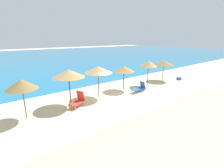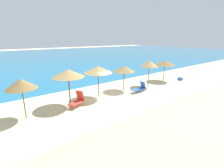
# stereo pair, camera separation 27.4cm
# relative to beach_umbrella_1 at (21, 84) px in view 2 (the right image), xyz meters

# --- Properties ---
(ground_plane) EXTENTS (160.00, 160.00, 0.00)m
(ground_plane) POSITION_rel_beach_umbrella_1_xyz_m (6.96, -1.12, -2.42)
(ground_plane) COLOR beige
(sea_water) EXTENTS (160.00, 66.16, 0.01)m
(sea_water) POSITION_rel_beach_umbrella_1_xyz_m (6.96, 37.13, -2.42)
(sea_water) COLOR #1E6B93
(sea_water) RESTS_ON ground_plane
(beach_umbrella_1) EXTENTS (1.99, 1.99, 2.77)m
(beach_umbrella_1) POSITION_rel_beach_umbrella_1_xyz_m (0.00, 0.00, 0.00)
(beach_umbrella_1) COLOR brown
(beach_umbrella_1) RESTS_ON ground_plane
(beach_umbrella_2) EXTENTS (2.50, 2.50, 2.94)m
(beach_umbrella_2) POSITION_rel_beach_umbrella_1_xyz_m (3.34, 0.28, 0.21)
(beach_umbrella_2) COLOR brown
(beach_umbrella_2) RESTS_ON ground_plane
(beach_umbrella_3) EXTENTS (2.50, 2.50, 2.88)m
(beach_umbrella_3) POSITION_rel_beach_umbrella_1_xyz_m (6.19, 0.46, 0.15)
(beach_umbrella_3) COLOR brown
(beach_umbrella_3) RESTS_ON ground_plane
(beach_umbrella_4) EXTENTS (2.20, 2.20, 2.55)m
(beach_umbrella_4) POSITION_rel_beach_umbrella_1_xyz_m (9.45, 0.65, -0.18)
(beach_umbrella_4) COLOR brown
(beach_umbrella_4) RESTS_ON ground_plane
(beach_umbrella_5) EXTENTS (1.94, 1.94, 2.89)m
(beach_umbrella_5) POSITION_rel_beach_umbrella_1_xyz_m (12.68, 0.15, 0.11)
(beach_umbrella_5) COLOR brown
(beach_umbrella_5) RESTS_ON ground_plane
(beach_umbrella_6) EXTENTS (2.53, 2.53, 2.55)m
(beach_umbrella_6) POSITION_rel_beach_umbrella_1_xyz_m (16.08, 0.51, -0.16)
(beach_umbrella_6) COLOR brown
(beach_umbrella_6) RESTS_ON ground_plane
(lounge_chair_0) EXTENTS (1.47, 1.18, 1.21)m
(lounge_chair_0) POSITION_rel_beach_umbrella_1_xyz_m (3.73, -0.28, -1.91)
(lounge_chair_0) COLOR red
(lounge_chair_0) RESTS_ON ground_plane
(lounge_chair_1) EXTENTS (1.59, 0.60, 1.03)m
(lounge_chair_1) POSITION_rel_beach_umbrella_1_xyz_m (10.23, -0.82, -2.00)
(lounge_chair_1) COLOR blue
(lounge_chair_1) RESTS_ON ground_plane
(beach_ball) EXTENTS (0.25, 0.25, 0.25)m
(beach_ball) POSITION_rel_beach_umbrella_1_xyz_m (10.91, -0.87, -2.30)
(beach_ball) COLOR blue
(beach_ball) RESTS_ON ground_plane
(cooler_box) EXTENTS (0.62, 0.67, 0.34)m
(cooler_box) POSITION_rel_beach_umbrella_1_xyz_m (17.99, -0.68, -2.25)
(cooler_box) COLOR blue
(cooler_box) RESTS_ON ground_plane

